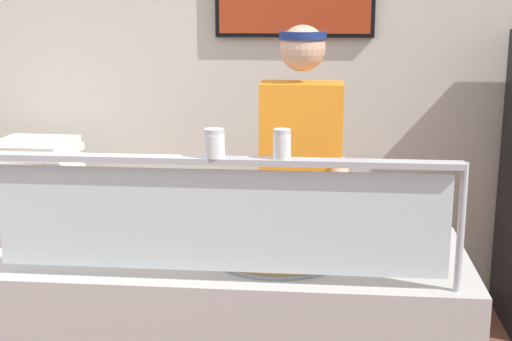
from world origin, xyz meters
name	(u,v)px	position (x,y,z in m)	size (l,w,h in m)	color
shop_rear_unit	(273,82)	(0.88, 2.40, 1.36)	(6.15, 0.13, 2.70)	silver
sneeze_guard	(218,204)	(0.88, 0.06, 1.22)	(1.58, 0.06, 0.43)	#B2B5BC
pizza_tray	(277,250)	(1.05, 0.35, 0.97)	(0.52, 0.52, 0.04)	#9EA0A8
pizza_server	(288,247)	(1.09, 0.33, 0.99)	(0.07, 0.28, 0.01)	#ADAFB7
parmesan_shaker	(214,145)	(0.87, 0.06, 1.42)	(0.07, 0.07, 0.09)	white
pepper_flake_shaker	(282,146)	(1.08, 0.06, 1.42)	(0.06, 0.06, 0.10)	white
worker_figure	(301,187)	(1.11, 1.13, 1.01)	(0.41, 0.50, 1.76)	#23232D
prep_shelf	(41,242)	(-0.52, 1.91, 0.41)	(0.70, 0.55, 0.82)	#B7BABF
pizza_box_stack	(36,159)	(-0.52, 1.91, 0.94)	(0.48, 0.46, 0.22)	silver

